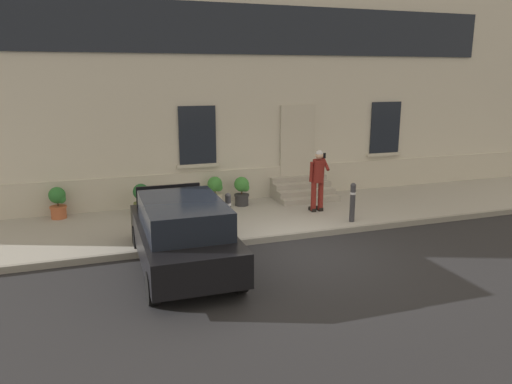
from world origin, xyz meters
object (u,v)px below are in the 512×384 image
Objects in this scene: hatchback_car_black at (183,233)px; planter_cream at (215,190)px; bollard_far_left at (228,213)px; bollard_near_person at (353,201)px; planter_olive at (142,198)px; planter_charcoal at (242,190)px; planter_terracotta at (58,202)px; person_on_phone at (318,177)px.

planter_cream is at bearing 67.21° from hatchback_car_black.
bollard_near_person is at bearing 0.00° from bollard_far_left.
hatchback_car_black is at bearing -133.83° from bollard_far_left.
bollard_far_left reaches higher than planter_olive.
planter_charcoal is at bearing -21.48° from planter_cream.
bollard_near_person is 1.00× the size of bollard_far_left.
planter_terracotta is (-7.31, 2.87, -0.11)m from bollard_near_person.
planter_cream is at bearing 136.63° from bollard_near_person.
planter_terracotta is at bearing 171.50° from planter_olive.
planter_terracotta is at bearing 158.59° from bollard_near_person.
bollard_far_left is at bearing -55.36° from planter_olive.
bollard_far_left is (1.37, 1.43, -0.08)m from hatchback_car_black.
bollard_near_person is 1.35m from person_on_phone.
planter_olive is at bearing 95.56° from hatchback_car_black.
planter_charcoal is (2.90, -0.02, 0.00)m from planter_olive.
hatchback_car_black is at bearing -112.79° from planter_cream.
bollard_near_person is (4.75, 1.43, -0.08)m from hatchback_car_black.
hatchback_car_black is 4.68m from planter_charcoal.
planter_terracotta is at bearing 164.60° from person_on_phone.
planter_olive is at bearing 153.69° from bollard_near_person.
bollard_near_person is 1.22× the size of planter_charcoal.
bollard_near_person is 4.09m from planter_cream.
bollard_near_person is 1.22× the size of planter_olive.
bollard_far_left is at bearing -36.15° from planter_terracotta.
bollard_near_person is 0.60× the size of person_on_phone.
planter_cream is at bearing 81.70° from bollard_far_left.
bollard_far_left reaches higher than planter_cream.
planter_terracotta is 1.00× the size of planter_cream.
bollard_near_person is at bearing -43.37° from planter_cream.
person_on_phone is 7.10m from planter_terracotta.
planter_charcoal is (2.51, 3.95, -0.18)m from hatchback_car_black.
hatchback_car_black is 5.07m from person_on_phone.
bollard_near_person is 3.37m from planter_charcoal.
planter_cream is at bearing 7.04° from planter_olive.
bollard_near_person is 1.22× the size of planter_terracotta.
bollard_far_left is at bearing 46.17° from hatchback_car_black.
hatchback_car_black is 3.91× the size of bollard_near_person.
person_on_phone reaches higher than planter_olive.
planter_terracotta is at bearing 120.74° from hatchback_car_black.
planter_terracotta and planter_olive have the same top height.
planter_olive is (-5.14, 2.54, -0.11)m from bollard_near_person.
planter_cream is (2.17, 0.27, 0.00)m from planter_olive.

